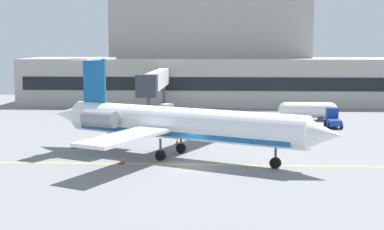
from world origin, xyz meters
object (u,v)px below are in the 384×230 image
(pushback_tractor, at_px, (170,112))
(fuel_tank, at_px, (308,110))
(regional_jet, at_px, (177,123))
(baggage_tug, at_px, (103,112))
(belt_loader, at_px, (333,119))

(pushback_tractor, height_order, fuel_tank, fuel_tank)
(regional_jet, distance_m, fuel_tank, 28.49)
(baggage_tug, height_order, fuel_tank, fuel_tank)
(regional_jet, xyz_separation_m, pushback_tractor, (-2.91, 24.84, -2.13))
(belt_loader, bearing_deg, pushback_tractor, 162.21)
(baggage_tug, bearing_deg, regional_jet, -63.46)
(baggage_tug, xyz_separation_m, fuel_tank, (26.84, 0.66, 0.34))
(baggage_tug, bearing_deg, fuel_tank, 1.40)
(pushback_tractor, height_order, belt_loader, belt_loader)
(regional_jet, relative_size, pushback_tractor, 7.44)
(regional_jet, bearing_deg, belt_loader, 46.85)
(pushback_tractor, relative_size, belt_loader, 1.02)
(baggage_tug, distance_m, pushback_tractor, 8.90)
(pushback_tractor, xyz_separation_m, belt_loader, (20.14, -6.46, 0.10))
(belt_loader, height_order, fuel_tank, fuel_tank)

